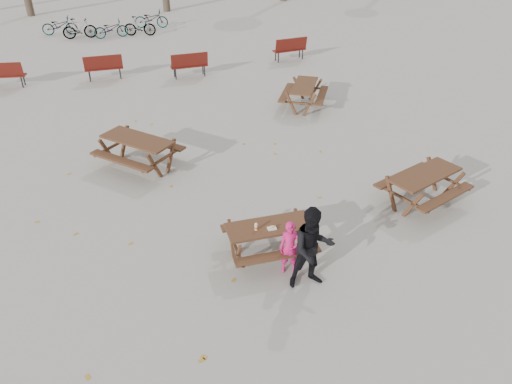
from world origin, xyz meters
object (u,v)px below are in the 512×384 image
object	(u,v)px
soda_bottle	(256,227)
picnic_table_north	(139,153)
main_picnic_table	(269,233)
food_tray	(272,228)
child	(290,248)
picnic_table_east	(423,188)
adult	(313,248)
picnic_table_far	(304,96)

from	to	relation	value
soda_bottle	picnic_table_north	distance (m)	5.23
main_picnic_table	food_tray	world-z (taller)	food_tray
main_picnic_table	food_tray	bearing A→B (deg)	-83.61
child	picnic_table_east	bearing A→B (deg)	40.41
adult	picnic_table_east	size ratio (longest dim) A/B	0.92
child	adult	bearing A→B (deg)	-39.13
food_tray	child	bearing A→B (deg)	-65.04
food_tray	child	world-z (taller)	child
adult	picnic_table_far	xyz separation A→B (m)	(3.14, 8.72, -0.48)
soda_bottle	picnic_table_east	bearing A→B (deg)	12.23
food_tray	soda_bottle	bearing A→B (deg)	169.29
soda_bottle	adult	size ratio (longest dim) A/B	0.10
picnic_table_far	adult	bearing A→B (deg)	-170.39
food_tray	picnic_table_far	distance (m)	8.59
adult	food_tray	bearing A→B (deg)	120.51
main_picnic_table	picnic_table_east	xyz separation A→B (m)	(4.28, 0.92, -0.17)
soda_bottle	adult	world-z (taller)	adult
adult	picnic_table_north	xyz separation A→B (m)	(-2.85, 5.83, -0.45)
child	picnic_table_far	bearing A→B (deg)	86.89
main_picnic_table	food_tray	size ratio (longest dim) A/B	10.00
child	picnic_table_north	size ratio (longest dim) A/B	0.58
soda_bottle	picnic_table_east	xyz separation A→B (m)	(4.58, 0.99, -0.43)
soda_bottle	child	xyz separation A→B (m)	(0.55, -0.55, -0.25)
soda_bottle	adult	distance (m)	1.32
main_picnic_table	picnic_table_far	bearing A→B (deg)	64.32
child	adult	world-z (taller)	adult
food_tray	picnic_table_east	size ratio (longest dim) A/B	0.09
food_tray	adult	size ratio (longest dim) A/B	0.10
main_picnic_table	picnic_table_far	distance (m)	8.47
food_tray	picnic_table_north	bearing A→B (deg)	115.62
picnic_table_east	picnic_table_far	distance (m)	6.74
adult	picnic_table_north	distance (m)	6.51
main_picnic_table	adult	size ratio (longest dim) A/B	1.01
main_picnic_table	picnic_table_north	distance (m)	5.28
soda_bottle	picnic_table_east	distance (m)	4.71
picnic_table_north	soda_bottle	bearing A→B (deg)	-20.73
soda_bottle	picnic_table_far	size ratio (longest dim) A/B	0.09
child	food_tray	bearing A→B (deg)	134.39
picnic_table_east	picnic_table_far	bearing A→B (deg)	74.22
food_tray	adult	world-z (taller)	adult
child	picnic_table_north	distance (m)	5.95
child	picnic_table_east	xyz separation A→B (m)	(4.03, 1.55, -0.18)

